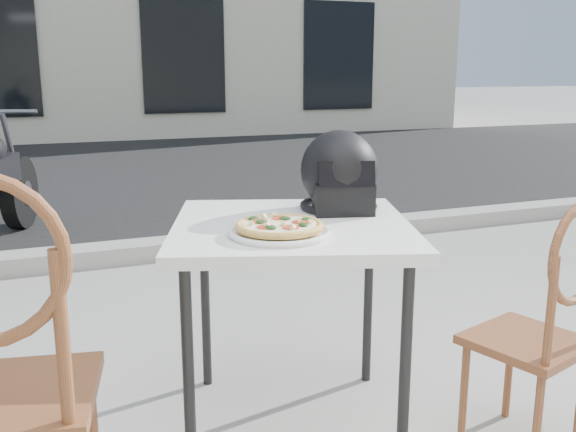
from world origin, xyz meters
name	(u,v)px	position (x,y,z in m)	size (l,w,h in m)	color
street_asphalt	(128,173)	(0.00, 7.00, 0.00)	(30.00, 8.00, 0.00)	black
curb	(204,244)	(0.00, 3.00, 0.06)	(30.00, 0.25, 0.12)	#9C9A92
cafe_table_main	(292,242)	(-0.29, 0.56, 0.72)	(1.06, 1.06, 0.79)	silver
plate	(279,232)	(-0.39, 0.40, 0.80)	(0.42, 0.42, 0.02)	white
pizza	(279,225)	(-0.39, 0.40, 0.83)	(0.37, 0.37, 0.04)	#E4B253
helmet	(339,175)	(-0.04, 0.68, 0.93)	(0.37, 0.38, 0.31)	black
cafe_chair_main	(547,316)	(0.44, 0.06, 0.52)	(0.44, 0.44, 0.93)	brown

